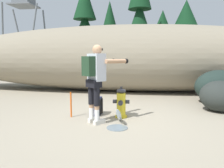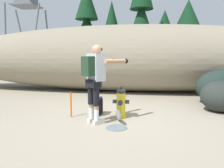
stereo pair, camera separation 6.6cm
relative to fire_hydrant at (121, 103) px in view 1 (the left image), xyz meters
name	(u,v)px [view 1 (the left image)]	position (x,y,z in m)	size (l,w,h in m)	color
ground_plane	(110,123)	(-0.20, -0.39, -0.35)	(56.00, 56.00, 0.04)	gray
dirt_embankment	(126,58)	(-0.20, 4.11, 1.03)	(17.07, 3.20, 2.73)	gray
fire_hydrant	(121,103)	(0.00, 0.00, 0.00)	(0.39, 0.34, 0.73)	yellow
hydrant_water_jet	(119,118)	(0.00, -0.54, -0.20)	(0.43, 0.88, 0.49)	silver
utility_worker	(96,74)	(-0.47, -0.52, 0.72)	(0.94, 0.98, 1.67)	beige
spare_backpack	(96,106)	(-0.62, 0.11, -0.12)	(0.30, 0.31, 0.47)	#23284C
boulder_large	(220,96)	(2.49, 0.92, 0.07)	(0.96, 1.01, 0.81)	#272C29
boulder_mid	(220,87)	(2.84, 1.99, 0.18)	(1.51, 1.21, 1.03)	#1E2C27
pine_tree_far_left	(85,26)	(-4.04, 11.82, 3.53)	(2.75, 2.75, 7.14)	#47331E
pine_tree_left	(110,36)	(-2.09, 11.97, 2.73)	(1.85, 1.85, 5.73)	#47331E
pine_tree_center	(140,17)	(0.23, 9.95, 3.74)	(2.40, 2.40, 7.49)	#47331E
pine_tree_right	(162,40)	(1.93, 12.12, 2.36)	(2.36, 2.36, 4.94)	#47331E
pine_tree_far_right	(185,31)	(3.39, 10.83, 2.85)	(2.52, 2.52, 5.32)	#47331E
survey_stake	(71,105)	(-1.17, -0.15, -0.03)	(0.04, 0.04, 0.60)	#E55914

